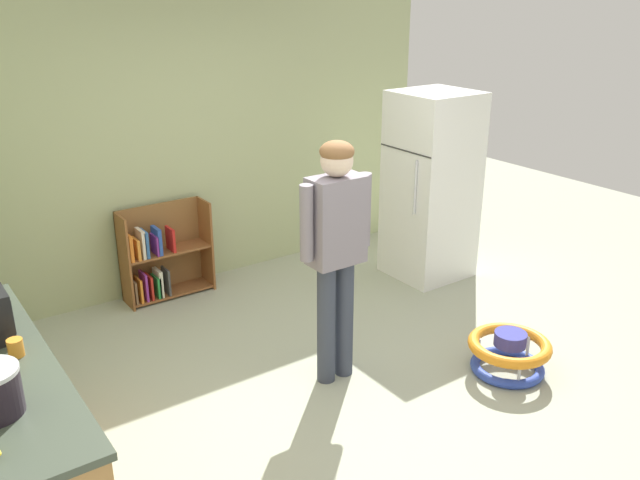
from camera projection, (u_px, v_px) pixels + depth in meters
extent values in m
plane|color=#A3A88F|center=(342.00, 386.00, 4.81)|extent=(12.00, 12.00, 0.00)
cube|color=#A4AD7E|center=(190.00, 141.00, 6.10)|extent=(5.20, 0.06, 2.70)
cube|color=#B37F47|center=(0.00, 446.00, 3.52)|extent=(0.60, 1.98, 0.86)
sphere|color=silver|center=(98.00, 473.00, 3.14)|extent=(0.04, 0.04, 0.04)
sphere|color=silver|center=(58.00, 405.00, 3.64)|extent=(0.04, 0.04, 0.04)
sphere|color=silver|center=(29.00, 353.00, 4.14)|extent=(0.04, 0.04, 0.04)
cube|color=white|center=(431.00, 186.00, 6.37)|extent=(0.70, 0.68, 1.78)
cylinder|color=silver|center=(415.00, 188.00, 6.02)|extent=(0.02, 0.02, 0.50)
cube|color=#333333|center=(405.00, 151.00, 6.04)|extent=(0.01, 0.67, 0.01)
cube|color=brown|center=(125.00, 262.00, 5.84)|extent=(0.02, 0.28, 0.85)
cube|color=brown|center=(206.00, 243.00, 6.26)|extent=(0.02, 0.28, 0.85)
cube|color=brown|center=(161.00, 248.00, 6.15)|extent=(0.80, 0.02, 0.85)
cube|color=brown|center=(170.00, 292.00, 6.19)|extent=(0.76, 0.24, 0.02)
cube|color=brown|center=(167.00, 251.00, 6.05)|extent=(0.76, 0.24, 0.02)
cube|color=brown|center=(133.00, 291.00, 5.94)|extent=(0.02, 0.17, 0.21)
cube|color=orange|center=(129.00, 247.00, 5.79)|extent=(0.03, 0.17, 0.24)
cube|color=orange|center=(139.00, 289.00, 5.97)|extent=(0.02, 0.17, 0.22)
cube|color=orange|center=(136.00, 248.00, 5.84)|extent=(0.03, 0.17, 0.18)
cube|color=#8B3092|center=(144.00, 286.00, 5.99)|extent=(0.02, 0.17, 0.26)
cube|color=beige|center=(141.00, 243.00, 5.85)|extent=(0.03, 0.17, 0.26)
cube|color=#B0251C|center=(149.00, 286.00, 6.02)|extent=(0.02, 0.17, 0.22)
cube|color=#305D9A|center=(144.00, 244.00, 5.87)|extent=(0.03, 0.17, 0.24)
cube|color=#288C3F|center=(156.00, 286.00, 6.06)|extent=(0.03, 0.17, 0.20)
cube|color=#802E94|center=(155.00, 245.00, 5.93)|extent=(0.02, 0.17, 0.18)
cube|color=beige|center=(158.00, 283.00, 6.06)|extent=(0.03, 0.17, 0.25)
cube|color=#2B4DA6|center=(157.00, 241.00, 5.93)|extent=(0.03, 0.17, 0.24)
cube|color=#414444|center=(166.00, 281.00, 6.10)|extent=(0.02, 0.17, 0.25)
cube|color=red|center=(171.00, 239.00, 6.00)|extent=(0.03, 0.17, 0.21)
cylinder|color=#363C4C|center=(326.00, 324.00, 4.72)|extent=(0.13, 0.13, 0.90)
cylinder|color=#363C4C|center=(344.00, 318.00, 4.81)|extent=(0.13, 0.13, 0.90)
cube|color=gray|center=(336.00, 221.00, 4.50)|extent=(0.38, 0.22, 0.61)
cylinder|color=gray|center=(307.00, 223.00, 4.36)|extent=(0.09, 0.09, 0.52)
cylinder|color=gray|center=(364.00, 210.00, 4.61)|extent=(0.09, 0.09, 0.52)
sphere|color=beige|center=(337.00, 160.00, 4.35)|extent=(0.22, 0.22, 0.22)
ellipsoid|color=brown|center=(337.00, 151.00, 4.33)|extent=(0.23, 0.23, 0.14)
torus|color=#2E47B7|center=(507.00, 367.00, 4.98)|extent=(0.54, 0.54, 0.07)
torus|color=orange|center=(510.00, 345.00, 4.91)|extent=(0.60, 0.60, 0.08)
cylinder|color=#32358C|center=(510.00, 339.00, 4.89)|extent=(0.23, 0.23, 0.10)
cylinder|color=silver|center=(528.00, 347.00, 5.06)|extent=(0.02, 0.02, 0.18)
cylinder|color=silver|center=(478.00, 350.00, 5.03)|extent=(0.02, 0.02, 0.18)
cylinder|color=silver|center=(519.00, 372.00, 4.74)|extent=(0.02, 0.02, 0.18)
cube|color=#2D2D33|center=(7.00, 307.00, 3.67)|extent=(0.01, 0.31, 0.20)
cylinder|color=orange|center=(16.00, 348.00, 3.44)|extent=(0.08, 0.08, 0.09)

